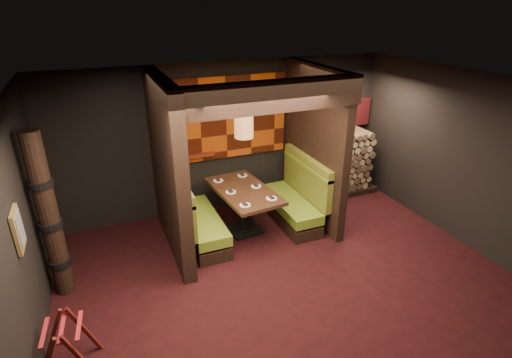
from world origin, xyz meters
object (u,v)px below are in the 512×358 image
object	(u,v)px
pendant_lamp	(244,124)
firewood_stack	(337,163)
totem_column	(49,218)
luggage_rack	(66,345)
booth_bench_right	(295,201)
dining_table	(244,201)
booth_bench_left	(196,220)

from	to	relation	value
pendant_lamp	firewood_stack	distance (m)	2.83
totem_column	pendant_lamp	bearing A→B (deg)	9.37
luggage_rack	firewood_stack	size ratio (longest dim) A/B	0.43
booth_bench_right	dining_table	bearing A→B (deg)	-179.33
dining_table	pendant_lamp	distance (m)	1.43
booth_bench_left	totem_column	bearing A→B (deg)	-165.25
dining_table	luggage_rack	size ratio (longest dim) A/B	2.23
dining_table	firewood_stack	distance (m)	2.48
totem_column	luggage_rack	bearing A→B (deg)	-86.94
booth_bench_right	totem_column	size ratio (longest dim) A/B	0.67
dining_table	booth_bench_right	bearing A→B (deg)	0.67
dining_table	pendant_lamp	bearing A→B (deg)	-90.00
luggage_rack	totem_column	world-z (taller)	totem_column
luggage_rack	totem_column	bearing A→B (deg)	93.06
booth_bench_left	pendant_lamp	world-z (taller)	pendant_lamp
booth_bench_right	dining_table	size ratio (longest dim) A/B	0.97
booth_bench_left	booth_bench_right	world-z (taller)	same
booth_bench_right	firewood_stack	size ratio (longest dim) A/B	0.92
luggage_rack	booth_bench_right	bearing A→B (deg)	27.70
totem_column	firewood_stack	xyz separation A→B (m)	(5.33, 1.25, -0.51)
booth_bench_right	pendant_lamp	bearing A→B (deg)	-176.54
booth_bench_left	pendant_lamp	distance (m)	1.84
luggage_rack	firewood_stack	bearing A→B (deg)	27.61
booth_bench_right	dining_table	world-z (taller)	booth_bench_right
pendant_lamp	totem_column	xyz separation A→B (m)	(-2.96, -0.49, -0.83)
booth_bench_left	pendant_lamp	size ratio (longest dim) A/B	1.51
dining_table	firewood_stack	world-z (taller)	firewood_stack
booth_bench_right	luggage_rack	distance (m)	4.41
pendant_lamp	firewood_stack	bearing A→B (deg)	17.77
firewood_stack	booth_bench_left	bearing A→B (deg)	-167.83
pendant_lamp	luggage_rack	distance (m)	3.87
firewood_stack	luggage_rack	bearing A→B (deg)	-152.39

